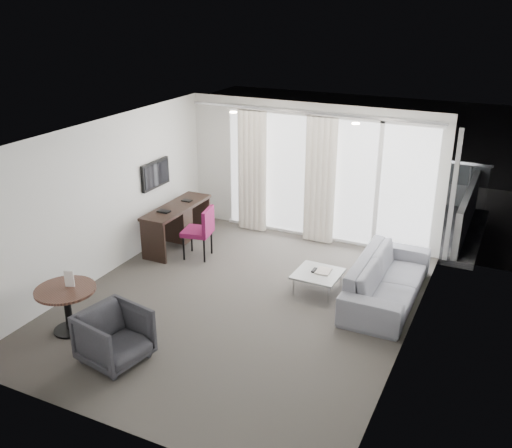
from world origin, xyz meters
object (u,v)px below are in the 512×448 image
at_px(rattan_chair_b, 399,212).
at_px(sofa, 387,279).
at_px(round_table, 68,310).
at_px(rattan_chair_a, 346,202).
at_px(tub_armchair, 115,337).
at_px(coffee_table, 318,282).
at_px(desk_chair, 197,232).
at_px(desk, 178,226).

bearing_deg(rattan_chair_b, sofa, -84.56).
relative_size(round_table, rattan_chair_a, 0.97).
bearing_deg(tub_armchair, coffee_table, -19.80).
height_order(desk_chair, tub_armchair, desk_chair).
xyz_separation_m(round_table, rattan_chair_b, (3.32, 5.76, 0.05)).
bearing_deg(sofa, tub_armchair, 138.71).
bearing_deg(round_table, sofa, 36.90).
height_order(round_table, rattan_chair_a, rattan_chair_a).
height_order(desk, desk_chair, desk_chair).
relative_size(round_table, coffee_table, 1.18).
height_order(round_table, rattan_chair_b, rattan_chair_b).
height_order(desk, sofa, desk).
relative_size(rattan_chair_a, rattan_chair_b, 1.13).
height_order(round_table, sofa, sofa).
bearing_deg(rattan_chair_a, round_table, -90.50).
bearing_deg(sofa, desk, 85.29).
relative_size(desk, desk_chair, 1.77).
bearing_deg(desk, rattan_chair_a, 45.84).
height_order(tub_armchair, coffee_table, tub_armchair).
distance_m(sofa, rattan_chair_b, 2.96).
distance_m(desk_chair, tub_armchair, 3.26).
distance_m(round_table, tub_armchair, 1.08).
distance_m(coffee_table, rattan_chair_a, 3.16).
xyz_separation_m(desk_chair, sofa, (3.44, -0.06, -0.13)).
bearing_deg(rattan_chair_b, coffee_table, -104.12).
bearing_deg(rattan_chair_a, desk_chair, -102.88).
bearing_deg(coffee_table, sofa, 12.21).
height_order(desk_chair, rattan_chair_b, desk_chair).
bearing_deg(coffee_table, desk, 169.39).
bearing_deg(rattan_chair_b, desk_chair, -139.67).
xyz_separation_m(sofa, rattan_chair_b, (-0.46, 2.92, 0.04)).
relative_size(desk_chair, rattan_chair_b, 1.25).
xyz_separation_m(round_table, sofa, (3.78, 2.84, 0.01)).
distance_m(desk_chair, sofa, 3.44).
height_order(tub_armchair, rattan_chair_a, rattan_chair_a).
bearing_deg(rattan_chair_a, tub_armchair, -80.42).
xyz_separation_m(desk, round_table, (0.25, -3.17, -0.06)).
bearing_deg(round_table, rattan_chair_a, 68.78).
bearing_deg(sofa, rattan_chair_b, 9.04).
relative_size(coffee_table, rattan_chair_a, 0.82).
distance_m(round_table, rattan_chair_b, 6.65).
bearing_deg(desk, desk_chair, -24.62).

